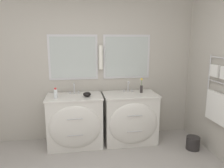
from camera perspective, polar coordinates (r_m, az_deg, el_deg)
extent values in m
cube|color=#B2ADA3|center=(3.87, -6.62, 4.69)|extent=(5.39, 0.06, 2.60)
cube|color=silver|center=(3.81, -10.09, 6.85)|extent=(0.83, 0.01, 0.77)
cube|color=#B2BCBA|center=(3.80, -10.09, 6.84)|extent=(0.76, 0.01, 0.70)
cube|color=silver|center=(3.91, 3.86, 7.12)|extent=(0.83, 0.01, 0.77)
cube|color=#B2BCBA|center=(3.90, 3.89, 7.10)|extent=(0.76, 0.01, 0.70)
cylinder|color=white|center=(3.78, -2.95, 6.98)|extent=(0.07, 0.07, 0.41)
cube|color=silver|center=(3.83, -3.02, 7.03)|extent=(0.05, 0.02, 0.08)
cylinder|color=silver|center=(3.73, 23.97, 1.09)|extent=(0.02, 0.02, 0.77)
cylinder|color=silver|center=(3.46, 26.89, 6.07)|extent=(0.02, 0.54, 0.02)
cylinder|color=silver|center=(3.48, 26.63, 3.15)|extent=(0.02, 0.54, 0.02)
cylinder|color=silver|center=(3.51, 26.36, 0.27)|extent=(0.02, 0.54, 0.02)
cylinder|color=silver|center=(3.54, 26.10, -2.56)|extent=(0.02, 0.54, 0.02)
cylinder|color=silver|center=(3.59, 25.85, -5.33)|extent=(0.02, 0.54, 0.02)
cube|color=white|center=(3.58, 25.60, -5.52)|extent=(0.04, 0.46, 0.45)
cube|color=white|center=(3.57, 25.26, 3.16)|extent=(0.04, 0.19, 0.18)
cube|color=silver|center=(3.75, -9.58, -9.57)|extent=(0.88, 0.54, 0.83)
ellipsoid|color=silver|center=(3.50, -9.60, -11.16)|extent=(0.81, 0.12, 0.70)
cube|color=silver|center=(3.62, -9.81, -3.26)|extent=(0.90, 0.57, 0.03)
ellipsoid|color=white|center=(3.60, -9.80, -3.64)|extent=(0.40, 0.35, 0.06)
cylinder|color=silver|center=(3.38, -9.70, -9.02)|extent=(0.24, 0.01, 0.01)
cylinder|color=silver|center=(3.48, -9.55, -13.11)|extent=(0.24, 0.01, 0.01)
cube|color=silver|center=(3.85, 4.63, -8.87)|extent=(0.88, 0.54, 0.83)
ellipsoid|color=silver|center=(3.61, 5.66, -10.34)|extent=(0.81, 0.12, 0.70)
cube|color=silver|center=(3.73, 4.74, -2.71)|extent=(0.90, 0.57, 0.03)
ellipsoid|color=white|center=(3.71, 4.83, -3.08)|extent=(0.40, 0.35, 0.06)
cylinder|color=silver|center=(3.49, 6.01, -8.23)|extent=(0.24, 0.01, 0.01)
cylinder|color=silver|center=(3.59, 5.92, -12.22)|extent=(0.24, 0.01, 0.01)
cylinder|color=silver|center=(3.74, -9.84, -1.09)|extent=(0.02, 0.02, 0.19)
cylinder|color=silver|center=(3.67, -9.90, 0.00)|extent=(0.02, 0.10, 0.02)
cylinder|color=silver|center=(3.76, -10.87, -2.26)|extent=(0.03, 0.03, 0.04)
cylinder|color=silver|center=(3.76, -8.74, -2.20)|extent=(0.03, 0.03, 0.04)
cylinder|color=silver|center=(3.84, 4.24, -0.62)|extent=(0.02, 0.02, 0.19)
cylinder|color=silver|center=(3.78, 4.44, 0.45)|extent=(0.02, 0.10, 0.02)
cylinder|color=silver|center=(3.84, 3.21, -1.77)|extent=(0.03, 0.03, 0.04)
cylinder|color=silver|center=(3.88, 5.23, -1.69)|extent=(0.03, 0.03, 0.04)
cylinder|color=silver|center=(3.53, -14.51, -2.47)|extent=(0.06, 0.06, 0.14)
cylinder|color=red|center=(3.51, -14.58, -1.17)|extent=(0.04, 0.04, 0.02)
ellipsoid|color=black|center=(3.53, -6.55, -2.69)|extent=(0.13, 0.13, 0.08)
cylinder|color=#332D2D|center=(3.80, 7.67, -1.34)|extent=(0.05, 0.05, 0.12)
cylinder|color=#477238|center=(3.77, 7.72, 0.42)|extent=(0.01, 0.01, 0.11)
sphere|color=#E5BF47|center=(3.76, 7.75, 1.26)|extent=(0.04, 0.04, 0.04)
cylinder|color=#282626|center=(3.91, 20.38, -14.24)|extent=(0.21, 0.21, 0.21)
torus|color=#282626|center=(3.87, 20.49, -12.93)|extent=(0.22, 0.22, 0.01)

